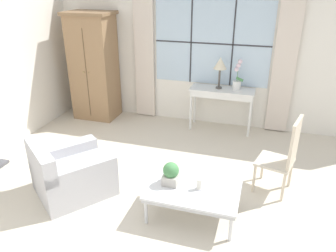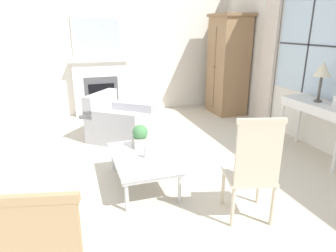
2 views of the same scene
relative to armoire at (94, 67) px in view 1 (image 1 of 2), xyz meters
The scene contains 11 objects.
ground_plane 3.62m from the armoire, 49.86° to the right, with size 14.00×14.00×0.00m, color beige.
wall_back_windowed 2.29m from the armoire, ahead, with size 7.20×0.14×2.80m.
armoire is the anchor object (origin of this frame).
console_table 2.54m from the armoire, ahead, with size 1.15×0.43×0.79m.
table_lamp 2.46m from the armoire, ahead, with size 0.23×0.23×0.57m.
potted_orchid 2.76m from the armoire, ahead, with size 0.19×0.15×0.54m.
armchair_upholstered 2.77m from the armoire, 69.23° to the right, with size 1.21×1.22×0.77m.
side_chair_wooden 3.99m from the armoire, 25.12° to the right, with size 0.54×0.54×1.07m.
coffee_table 3.66m from the armoire, 44.03° to the right, with size 1.07×0.67×0.37m.
potted_plant_small 3.40m from the armoire, 46.85° to the right, with size 0.19×0.19×0.28m.
pillar_candle 3.66m from the armoire, 42.95° to the right, with size 0.09×0.09×0.15m.
Camera 1 is at (0.99, -2.96, 2.63)m, focal length 35.00 mm.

